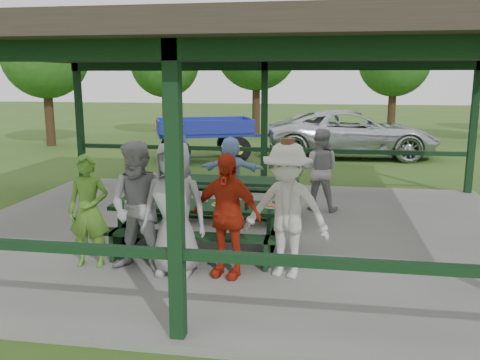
% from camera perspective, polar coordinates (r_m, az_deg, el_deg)
% --- Properties ---
extents(ground, '(90.00, 90.00, 0.00)m').
position_cam_1_polar(ground, '(9.04, -0.15, -6.22)').
color(ground, '#315119').
rests_on(ground, ground).
extents(concrete_slab, '(10.00, 8.00, 0.10)m').
position_cam_1_polar(concrete_slab, '(9.02, -0.15, -5.92)').
color(concrete_slab, slate).
rests_on(concrete_slab, ground).
extents(pavilion_structure, '(10.60, 8.60, 3.24)m').
position_cam_1_polar(pavilion_structure, '(8.62, -0.16, 14.27)').
color(pavilion_structure, black).
rests_on(pavilion_structure, concrete_slab).
extents(picnic_table_near, '(2.61, 1.39, 0.75)m').
position_cam_1_polar(picnic_table_near, '(7.83, -4.74, -4.68)').
color(picnic_table_near, black).
rests_on(picnic_table_near, concrete_slab).
extents(picnic_table_far, '(2.75, 1.39, 0.75)m').
position_cam_1_polar(picnic_table_far, '(9.71, -1.63, -1.43)').
color(picnic_table_far, black).
rests_on(picnic_table_far, concrete_slab).
extents(table_setting, '(2.40, 0.45, 0.10)m').
position_cam_1_polar(table_setting, '(7.75, -3.64, -2.48)').
color(table_setting, white).
rests_on(table_setting, picnic_table_near).
extents(contestant_green, '(0.62, 0.44, 1.61)m').
position_cam_1_polar(contestant_green, '(7.47, -16.63, -3.33)').
color(contestant_green, '#538929').
rests_on(contestant_green, concrete_slab).
extents(contestant_grey_left, '(0.93, 0.75, 1.82)m').
position_cam_1_polar(contestant_grey_left, '(7.05, -11.15, -3.03)').
color(contestant_grey_left, gray).
rests_on(contestant_grey_left, concrete_slab).
extents(contestant_grey_mid, '(0.91, 0.61, 1.84)m').
position_cam_1_polar(contestant_grey_mid, '(6.90, -7.37, -3.14)').
color(contestant_grey_mid, gray).
rests_on(contestant_grey_mid, concrete_slab).
extents(contestant_red, '(1.05, 0.64, 1.68)m').
position_cam_1_polar(contestant_red, '(6.78, -1.54, -4.00)').
color(contestant_red, red).
rests_on(contestant_red, concrete_slab).
extents(contestant_white_fedora, '(1.30, 0.93, 1.88)m').
position_cam_1_polar(contestant_white_fedora, '(6.78, 5.25, -3.41)').
color(contestant_white_fedora, beige).
rests_on(contestant_white_fedora, concrete_slab).
extents(spectator_lblue, '(1.36, 0.47, 1.45)m').
position_cam_1_polar(spectator_lblue, '(10.58, -1.02, 1.02)').
color(spectator_lblue, '#95B4E6').
rests_on(spectator_lblue, concrete_slab).
extents(spectator_blue, '(0.71, 0.53, 1.77)m').
position_cam_1_polar(spectator_blue, '(11.34, -7.02, 2.44)').
color(spectator_blue, '#435AB0').
rests_on(spectator_blue, concrete_slab).
extents(spectator_grey, '(0.88, 0.73, 1.65)m').
position_cam_1_polar(spectator_grey, '(10.31, 8.90, 1.16)').
color(spectator_grey, gray).
rests_on(spectator_grey, concrete_slab).
extents(pickup_truck, '(6.04, 3.20, 1.62)m').
position_cam_1_polar(pickup_truck, '(18.16, 12.44, 5.09)').
color(pickup_truck, silver).
rests_on(pickup_truck, ground).
extents(farm_trailer, '(4.23, 2.76, 1.49)m').
position_cam_1_polar(farm_trailer, '(17.23, -3.99, 4.76)').
color(farm_trailer, navy).
rests_on(farm_trailer, ground).
extents(tree_far_left, '(3.19, 3.19, 4.98)m').
position_cam_1_polar(tree_far_left, '(24.51, -8.46, 12.82)').
color(tree_far_left, black).
rests_on(tree_far_left, ground).
extents(tree_left, '(3.79, 3.79, 5.92)m').
position_cam_1_polar(tree_left, '(23.70, 1.86, 14.53)').
color(tree_left, black).
rests_on(tree_left, ground).
extents(tree_mid, '(3.28, 3.28, 5.13)m').
position_cam_1_polar(tree_mid, '(24.98, 16.96, 12.66)').
color(tree_mid, black).
rests_on(tree_mid, ground).
extents(tree_edge_left, '(3.37, 3.37, 5.26)m').
position_cam_1_polar(tree_edge_left, '(21.99, -21.05, 12.86)').
color(tree_edge_left, black).
rests_on(tree_edge_left, ground).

